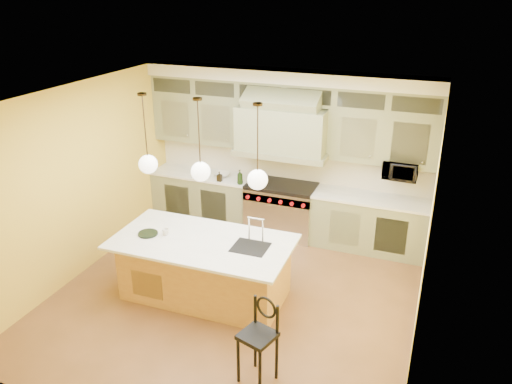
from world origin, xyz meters
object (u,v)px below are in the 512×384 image
at_px(kitchen_island, 205,267).
at_px(microwave, 400,170).
at_px(counter_stool, 259,337).
at_px(range, 281,209).

xyz_separation_m(kitchen_island, microwave, (2.34, 2.35, 0.98)).
relative_size(counter_stool, microwave, 1.92).
height_order(kitchen_island, microwave, microwave).
relative_size(kitchen_island, counter_stool, 2.41).
bearing_deg(counter_stool, kitchen_island, 152.85).
height_order(range, microwave, microwave).
xyz_separation_m(kitchen_island, counter_stool, (1.30, -1.28, 0.11)).
bearing_deg(kitchen_island, counter_stool, -45.34).
distance_m(kitchen_island, counter_stool, 1.83).
height_order(range, kitchen_island, kitchen_island).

